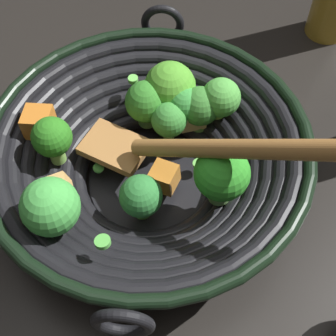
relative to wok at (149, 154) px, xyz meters
The scene contains 2 objects.
ground_plane 0.06m from the wok, ahead, with size 4.00×4.00×0.00m, color black.
wok is the anchor object (origin of this frame).
Camera 1 is at (0.22, 0.20, 0.47)m, focal length 51.30 mm.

